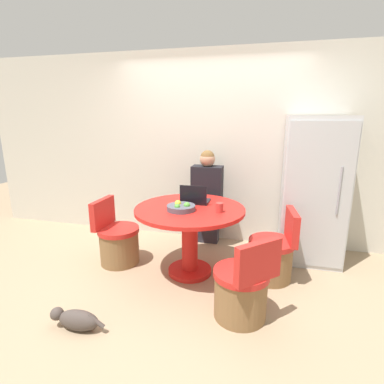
{
  "coord_description": "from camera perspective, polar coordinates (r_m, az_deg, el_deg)",
  "views": [
    {
      "loc": [
        0.78,
        -2.74,
        1.75
      ],
      "look_at": [
        0.0,
        0.36,
        0.93
      ],
      "focal_mm": 28.0,
      "sensor_mm": 36.0,
      "label": 1
    }
  ],
  "objects": [
    {
      "name": "ground_plane",
      "position": [
        3.34,
        -1.59,
        -17.15
      ],
      "size": [
        12.0,
        12.0,
        0.0
      ],
      "primitive_type": "plane",
      "color": "#9E8466"
    },
    {
      "name": "wall_back",
      "position": [
        4.19,
        3.37,
        8.23
      ],
      "size": [
        7.0,
        0.06,
        2.6
      ],
      "color": "beige",
      "rests_on": "ground_plane"
    },
    {
      "name": "refrigerator",
      "position": [
        3.87,
        22.09,
        0.25
      ],
      "size": [
        0.72,
        0.66,
        1.75
      ],
      "color": "silver",
      "rests_on": "ground_plane"
    },
    {
      "name": "dining_table",
      "position": [
        3.31,
        -0.43,
        -6.37
      ],
      "size": [
        1.2,
        1.2,
        0.78
      ],
      "color": "red",
      "rests_on": "ground_plane"
    },
    {
      "name": "chair_left_side",
      "position": [
        3.77,
        -13.96,
        -9.21
      ],
      "size": [
        0.49,
        0.49,
        0.79
      ],
      "rotation": [
        0.0,
        0.0,
        1.54
      ],
      "color": "brown",
      "rests_on": "ground_plane"
    },
    {
      "name": "chair_right_side",
      "position": [
        3.44,
        15.07,
        -11.67
      ],
      "size": [
        0.5,
        0.49,
        0.79
      ],
      "rotation": [
        0.0,
        0.0,
        -1.46
      ],
      "color": "brown",
      "rests_on": "ground_plane"
    },
    {
      "name": "chair_near_right_corner",
      "position": [
        2.79,
        9.5,
        -18.0
      ],
      "size": [
        0.56,
        0.56,
        0.79
      ],
      "rotation": [
        0.0,
        0.0,
        -2.36
      ],
      "color": "brown",
      "rests_on": "ground_plane"
    },
    {
      "name": "person_seated",
      "position": [
        4.03,
        2.99,
        -0.48
      ],
      "size": [
        0.4,
        0.37,
        1.32
      ],
      "rotation": [
        0.0,
        0.0,
        3.14
      ],
      "color": "#2D2D38",
      "rests_on": "ground_plane"
    },
    {
      "name": "laptop",
      "position": [
        3.41,
        0.58,
        -1.38
      ],
      "size": [
        0.31,
        0.26,
        0.22
      ],
      "rotation": [
        0.0,
        0.0,
        3.14
      ],
      "color": "#232328",
      "rests_on": "dining_table"
    },
    {
      "name": "fruit_bowl",
      "position": [
        3.15,
        -2.1,
        -2.94
      ],
      "size": [
        0.3,
        0.3,
        0.09
      ],
      "color": "#4C4C56",
      "rests_on": "dining_table"
    },
    {
      "name": "coffee_cup",
      "position": [
        3.1,
        5.25,
        -2.97
      ],
      "size": [
        0.08,
        0.08,
        0.1
      ],
      "color": "#B2332D",
      "rests_on": "dining_table"
    },
    {
      "name": "cat",
      "position": [
        2.89,
        -21.17,
        -21.7
      ],
      "size": [
        0.5,
        0.16,
        0.17
      ],
      "rotation": [
        0.0,
        0.0,
        3.17
      ],
      "color": "#473D38",
      "rests_on": "ground_plane"
    }
  ]
}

